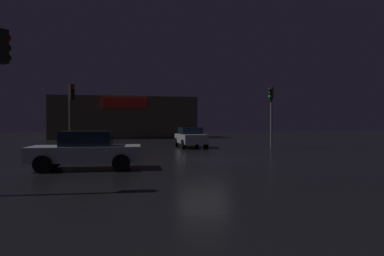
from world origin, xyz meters
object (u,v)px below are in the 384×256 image
at_px(store_building, 125,118).
at_px(car_crossing, 86,150).
at_px(car_far, 190,137).
at_px(traffic_signal_main, 71,102).
at_px(traffic_signal_cross_left, 271,106).

bearing_deg(store_building, car_crossing, -92.66).
relative_size(store_building, car_far, 4.48).
xyz_separation_m(traffic_signal_main, car_far, (8.33, 2.25, -2.42)).
bearing_deg(store_building, traffic_signal_cross_left, -63.14).
relative_size(car_far, car_crossing, 0.92).
distance_m(store_building, car_far, 20.01).
bearing_deg(store_building, car_far, -75.61).
bearing_deg(car_crossing, traffic_signal_cross_left, 37.70).
bearing_deg(traffic_signal_main, car_far, 15.14).
xyz_separation_m(traffic_signal_main, car_crossing, (1.96, -8.93, -2.45)).
xyz_separation_m(traffic_signal_cross_left, car_crossing, (-12.11, -9.36, -2.35)).
xyz_separation_m(traffic_signal_cross_left, car_far, (-5.75, 1.82, -2.32)).
distance_m(store_building, traffic_signal_main, 21.83).
distance_m(traffic_signal_main, traffic_signal_cross_left, 14.08).
distance_m(traffic_signal_cross_left, car_far, 6.46).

